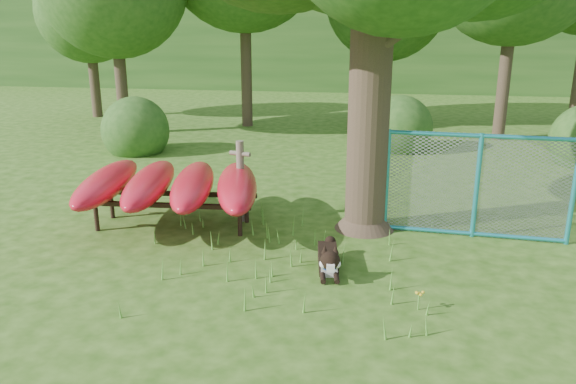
# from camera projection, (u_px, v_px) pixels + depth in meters

# --- Properties ---
(ground) EXTENTS (80.00, 80.00, 0.00)m
(ground) POSITION_uv_depth(u_px,v_px,m) (258.00, 290.00, 7.35)
(ground) COLOR #254B0F
(ground) RESTS_ON ground
(wooden_post) EXTENTS (0.39, 0.18, 1.44)m
(wooden_post) POSITION_uv_depth(u_px,v_px,m) (241.00, 179.00, 9.73)
(wooden_post) COLOR #605848
(wooden_post) RESTS_ON ground
(kayak_rack) EXTENTS (3.42, 3.04, 0.98)m
(kayak_rack) POSITION_uv_depth(u_px,v_px,m) (171.00, 185.00, 9.45)
(kayak_rack) COLOR black
(kayak_rack) RESTS_ON ground
(husky_dog) EXTENTS (0.40, 1.17, 0.52)m
(husky_dog) POSITION_uv_depth(u_px,v_px,m) (329.00, 260.00, 7.85)
(husky_dog) COLOR black
(husky_dog) RESTS_ON ground
(fence_section) EXTENTS (2.93, 0.28, 2.86)m
(fence_section) POSITION_uv_depth(u_px,v_px,m) (477.00, 186.00, 8.96)
(fence_section) COLOR teal
(fence_section) RESTS_ON ground
(wildflower_clump) EXTENTS (0.11, 0.11, 0.25)m
(wildflower_clump) POSITION_uv_depth(u_px,v_px,m) (419.00, 295.00, 6.79)
(wildflower_clump) COLOR #599C33
(wildflower_clump) RESTS_ON ground
(bg_tree_f) EXTENTS (3.60, 3.60, 5.55)m
(bg_tree_f) POSITION_uv_depth(u_px,v_px,m) (88.00, 12.00, 19.96)
(bg_tree_f) COLOR #37291E
(bg_tree_f) RESTS_ON ground
(shrub_left) EXTENTS (1.80, 1.80, 1.80)m
(shrub_left) POSITION_uv_depth(u_px,v_px,m) (137.00, 152.00, 15.22)
(shrub_left) COLOR #244C18
(shrub_left) RESTS_ON ground
(shrub_mid) EXTENTS (1.80, 1.80, 1.80)m
(shrub_mid) POSITION_uv_depth(u_px,v_px,m) (398.00, 150.00, 15.53)
(shrub_mid) COLOR #244C18
(shrub_mid) RESTS_ON ground
(wooded_hillside) EXTENTS (80.00, 12.00, 6.00)m
(wooded_hillside) POSITION_uv_depth(u_px,v_px,m) (359.00, 29.00, 32.93)
(wooded_hillside) COLOR #244C18
(wooded_hillside) RESTS_ON ground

